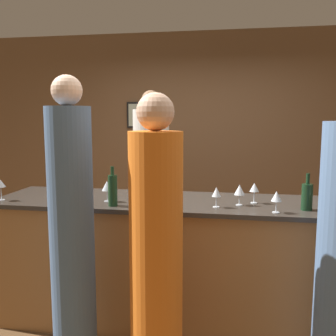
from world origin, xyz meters
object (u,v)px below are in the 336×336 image
bartender (151,195)px  wine_bottle_0 (307,196)px  guest_0 (156,257)px  wine_bottle_2 (113,190)px  guest_1 (72,238)px

bartender → wine_bottle_0: bartender is taller
guest_0 → wine_bottle_2: guest_0 is taller
wine_bottle_0 → bartender: bearing=145.5°
guest_1 → wine_bottle_2: 0.53m
guest_0 → wine_bottle_2: 0.76m
guest_0 → guest_1: 0.58m
bartender → guest_1: bearing=82.1°
bartender → wine_bottle_0: bearing=145.5°
wine_bottle_0 → wine_bottle_2: bearing=-175.7°
guest_0 → guest_1: guest_1 is taller
bartender → guest_0: 1.62m
bartender → guest_1: bartender is taller
guest_1 → wine_bottle_0: (1.56, 0.57, 0.21)m
bartender → guest_1: (-0.21, -1.50, 0.01)m
bartender → wine_bottle_0: (1.35, -0.93, 0.22)m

